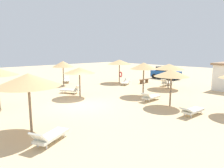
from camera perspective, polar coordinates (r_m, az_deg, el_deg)
The scene contains 17 objects.
ground_plane at distance 14.96m, azimuth -8.35°, elevation -5.85°, with size 80.00×80.00×0.00m, color #D1B284.
parasol_0 at distance 23.58m, azimuth -13.76°, elevation 5.51°, with size 2.42×2.42×2.76m.
parasol_1 at distance 21.63m, azimuth 15.91°, elevation 4.75°, with size 3.11×3.11×2.57m.
parasol_2 at distance 14.65m, azimuth 16.52°, elevation 2.95°, with size 2.43×2.43×2.63m.
parasol_3 at distance 17.17m, azimuth -9.24°, elevation 3.82°, with size 2.66×2.66×2.52m.
parasol_4 at distance 10.03m, azimuth -22.70°, elevation 1.06°, with size 2.96×2.96×2.89m.
parasol_5 at distance 17.70m, azimuth 9.01°, elevation 5.09°, with size 2.39×2.39×2.91m.
parasol_6 at distance 24.69m, azimuth 2.11°, elevation 6.20°, with size 2.94×2.94×2.84m.
lounger_0 at distance 25.74m, azimuth -12.73°, elevation 1.16°, with size 1.94×1.52×0.73m.
lounger_1 at distance 23.75m, azimuth 15.36°, elevation 0.39°, with size 0.70×1.86×0.81m.
lounger_2 at distance 13.31m, azimuth 21.72°, elevation -6.99°, with size 0.79×1.96×0.62m.
lounger_3 at distance 19.07m, azimuth -11.64°, elevation -1.62°, with size 1.93×1.44×0.80m.
lounger_4 at distance 9.24m, azimuth -17.34°, elevation -13.92°, with size 1.34×1.96×0.77m.
lounger_5 at distance 16.20m, azimuth 10.89°, elevation -3.57°, with size 0.67×1.89×0.74m.
lounger_6 at distance 23.51m, azimuth 3.96°, elevation 0.59°, with size 1.40×1.99×0.67m.
bench_0 at distance 24.78m, azimuth 9.10°, elevation 1.03°, with size 0.44×1.51×0.49m.
parked_car at distance 29.31m, azimuth 14.94°, elevation 3.05°, with size 4.04×2.05×1.72m.
Camera 1 is at (11.79, -8.34, 3.92)m, focal length 32.20 mm.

